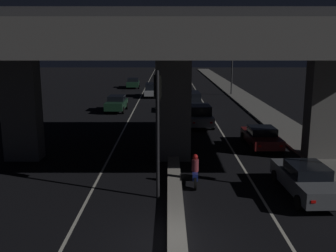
{
  "coord_description": "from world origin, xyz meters",
  "views": [
    {
      "loc": [
        -0.29,
        -11.61,
        6.34
      ],
      "look_at": [
        -0.36,
        14.71,
        0.86
      ],
      "focal_mm": 42.0,
      "sensor_mm": 36.0,
      "label": 1
    }
  ],
  "objects_px": {
    "car_grey_lead": "(307,179)",
    "motorcycle_blue_filtering_near": "(196,172)",
    "car_dark_red_second": "(262,137)",
    "car_dark_green_lead_oncoming": "(117,103)",
    "traffic_light_left_of_median": "(159,112)",
    "car_silver_fourth": "(192,102)",
    "car_silver_second_oncoming": "(153,90)",
    "car_dark_green_third_oncoming": "(134,83)",
    "motorcycle_white_filtering_far": "(181,125)",
    "car_silver_third": "(200,115)",
    "motorcycle_red_filtering_mid": "(187,145)",
    "street_lamp": "(230,58)"
  },
  "relations": [
    {
      "from": "traffic_light_left_of_median",
      "to": "car_silver_fourth",
      "type": "distance_m",
      "value": 21.61
    },
    {
      "from": "car_dark_red_second",
      "to": "motorcycle_blue_filtering_near",
      "type": "bearing_deg",
      "value": 145.23
    },
    {
      "from": "street_lamp",
      "to": "car_dark_green_third_oncoming",
      "type": "relative_size",
      "value": 1.79
    },
    {
      "from": "car_silver_third",
      "to": "car_dark_green_lead_oncoming",
      "type": "relative_size",
      "value": 1.01
    },
    {
      "from": "car_dark_green_lead_oncoming",
      "to": "motorcycle_blue_filtering_near",
      "type": "distance_m",
      "value": 21.21
    },
    {
      "from": "car_silver_second_oncoming",
      "to": "motorcycle_red_filtering_mid",
      "type": "bearing_deg",
      "value": 5.64
    },
    {
      "from": "traffic_light_left_of_median",
      "to": "car_dark_green_third_oncoming",
      "type": "relative_size",
      "value": 1.22
    },
    {
      "from": "car_silver_third",
      "to": "car_silver_fourth",
      "type": "distance_m",
      "value": 6.61
    },
    {
      "from": "car_dark_green_lead_oncoming",
      "to": "car_dark_green_third_oncoming",
      "type": "distance_m",
      "value": 20.95
    },
    {
      "from": "car_grey_lead",
      "to": "car_silver_second_oncoming",
      "type": "height_order",
      "value": "car_silver_second_oncoming"
    },
    {
      "from": "car_dark_green_lead_oncoming",
      "to": "car_dark_green_third_oncoming",
      "type": "relative_size",
      "value": 0.95
    },
    {
      "from": "car_grey_lead",
      "to": "motorcycle_white_filtering_far",
      "type": "xyz_separation_m",
      "value": [
        -4.94,
        12.21,
        -0.13
      ]
    },
    {
      "from": "car_dark_red_second",
      "to": "motorcycle_blue_filtering_near",
      "type": "xyz_separation_m",
      "value": [
        -4.62,
        -6.84,
        -0.05
      ]
    },
    {
      "from": "street_lamp",
      "to": "car_dark_green_third_oncoming",
      "type": "distance_m",
      "value": 15.96
    },
    {
      "from": "car_grey_lead",
      "to": "motorcycle_red_filtering_mid",
      "type": "xyz_separation_m",
      "value": [
        -4.81,
        6.38,
        -0.13
      ]
    },
    {
      "from": "street_lamp",
      "to": "car_grey_lead",
      "type": "relative_size",
      "value": 1.67
    },
    {
      "from": "car_silver_second_oncoming",
      "to": "car_dark_green_third_oncoming",
      "type": "relative_size",
      "value": 1.03
    },
    {
      "from": "car_dark_red_second",
      "to": "car_dark_green_lead_oncoming",
      "type": "height_order",
      "value": "car_dark_green_lead_oncoming"
    },
    {
      "from": "car_grey_lead",
      "to": "motorcycle_blue_filtering_near",
      "type": "bearing_deg",
      "value": 72.56
    },
    {
      "from": "car_dark_red_second",
      "to": "traffic_light_left_of_median",
      "type": "bearing_deg",
      "value": 142.12
    },
    {
      "from": "car_silver_third",
      "to": "car_silver_second_oncoming",
      "type": "distance_m",
      "value": 18.43
    },
    {
      "from": "car_dark_green_third_oncoming",
      "to": "motorcycle_blue_filtering_near",
      "type": "xyz_separation_m",
      "value": [
        6.44,
        -41.23,
        -0.11
      ]
    },
    {
      "from": "car_silver_fourth",
      "to": "motorcycle_white_filtering_far",
      "type": "xyz_separation_m",
      "value": [
        -1.27,
        -8.91,
        -0.42
      ]
    },
    {
      "from": "car_silver_second_oncoming",
      "to": "motorcycle_red_filtering_mid",
      "type": "height_order",
      "value": "car_silver_second_oncoming"
    },
    {
      "from": "car_dark_green_third_oncoming",
      "to": "motorcycle_red_filtering_mid",
      "type": "relative_size",
      "value": 2.3
    },
    {
      "from": "street_lamp",
      "to": "car_grey_lead",
      "type": "distance_m",
      "value": 34.17
    },
    {
      "from": "car_grey_lead",
      "to": "car_silver_third",
      "type": "xyz_separation_m",
      "value": [
        -3.37,
        14.52,
        0.15
      ]
    },
    {
      "from": "street_lamp",
      "to": "car_dark_red_second",
      "type": "relative_size",
      "value": 1.8
    },
    {
      "from": "car_silver_second_oncoming",
      "to": "car_dark_green_third_oncoming",
      "type": "xyz_separation_m",
      "value": [
        -3.26,
        10.1,
        -0.14
      ]
    },
    {
      "from": "car_dark_green_lead_oncoming",
      "to": "motorcycle_white_filtering_far",
      "type": "bearing_deg",
      "value": 34.08
    },
    {
      "from": "car_dark_red_second",
      "to": "car_silver_second_oncoming",
      "type": "relative_size",
      "value": 0.97
    },
    {
      "from": "car_silver_third",
      "to": "car_silver_fourth",
      "type": "xyz_separation_m",
      "value": [
        -0.29,
        6.6,
        0.14
      ]
    },
    {
      "from": "car_silver_third",
      "to": "motorcycle_white_filtering_far",
      "type": "bearing_deg",
      "value": 143.8
    },
    {
      "from": "car_dark_green_third_oncoming",
      "to": "motorcycle_red_filtering_mid",
      "type": "xyz_separation_m",
      "value": [
        6.25,
        -36.13,
        -0.13
      ]
    },
    {
      "from": "car_silver_third",
      "to": "car_dark_red_second",
      "type": "bearing_deg",
      "value": -154.26
    },
    {
      "from": "car_dark_green_lead_oncoming",
      "to": "car_silver_third",
      "type": "bearing_deg",
      "value": 48.53
    },
    {
      "from": "car_dark_green_lead_oncoming",
      "to": "car_dark_red_second",
      "type": "bearing_deg",
      "value": 40.77
    },
    {
      "from": "car_silver_fourth",
      "to": "motorcycle_red_filtering_mid",
      "type": "xyz_separation_m",
      "value": [
        -1.14,
        -14.74,
        -0.42
      ]
    },
    {
      "from": "car_grey_lead",
      "to": "car_silver_second_oncoming",
      "type": "xyz_separation_m",
      "value": [
        -7.79,
        32.41,
        0.14
      ]
    },
    {
      "from": "car_grey_lead",
      "to": "car_silver_fourth",
      "type": "height_order",
      "value": "car_silver_fourth"
    },
    {
      "from": "car_silver_fourth",
      "to": "motorcycle_white_filtering_far",
      "type": "height_order",
      "value": "car_silver_fourth"
    },
    {
      "from": "car_dark_green_lead_oncoming",
      "to": "motorcycle_red_filtering_mid",
      "type": "distance_m",
      "value": 16.33
    },
    {
      "from": "motorcycle_red_filtering_mid",
      "to": "motorcycle_white_filtering_far",
      "type": "relative_size",
      "value": 0.98
    },
    {
      "from": "car_dark_red_second",
      "to": "motorcycle_blue_filtering_near",
      "type": "height_order",
      "value": "motorcycle_blue_filtering_near"
    },
    {
      "from": "car_grey_lead",
      "to": "motorcycle_blue_filtering_near",
      "type": "distance_m",
      "value": 4.79
    },
    {
      "from": "car_silver_fourth",
      "to": "motorcycle_blue_filtering_near",
      "type": "bearing_deg",
      "value": 175.6
    },
    {
      "from": "traffic_light_left_of_median",
      "to": "street_lamp",
      "type": "bearing_deg",
      "value": 76.7
    },
    {
      "from": "car_dark_green_lead_oncoming",
      "to": "motorcycle_white_filtering_far",
      "type": "xyz_separation_m",
      "value": [
        5.87,
        -9.34,
        -0.2
      ]
    },
    {
      "from": "car_dark_red_second",
      "to": "car_silver_fourth",
      "type": "distance_m",
      "value": 13.52
    },
    {
      "from": "car_dark_green_lead_oncoming",
      "to": "motorcycle_blue_filtering_near",
      "type": "relative_size",
      "value": 2.22
    }
  ]
}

